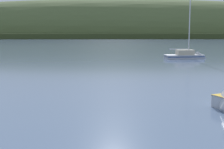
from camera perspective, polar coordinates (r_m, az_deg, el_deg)
far_shoreline_hill at (r=256.43m, az=1.28°, el=6.57°), size 569.78×150.09×58.30m
sailboat_near_mooring at (r=62.00m, az=13.24°, el=3.00°), size 7.90×2.90×13.35m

